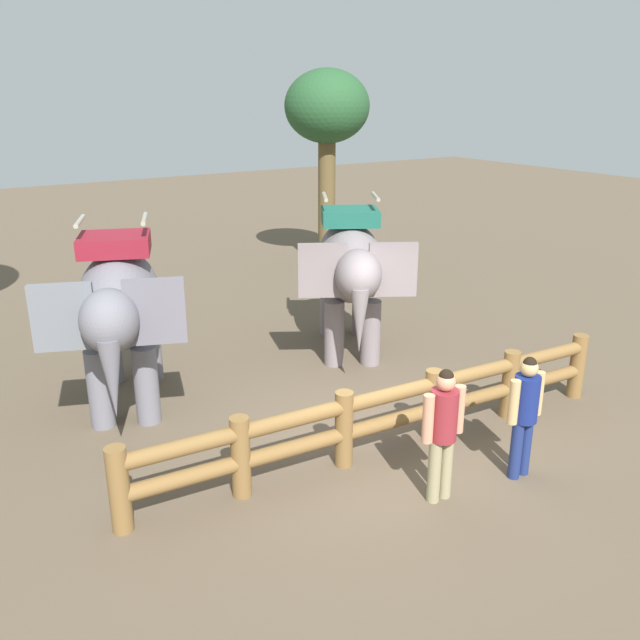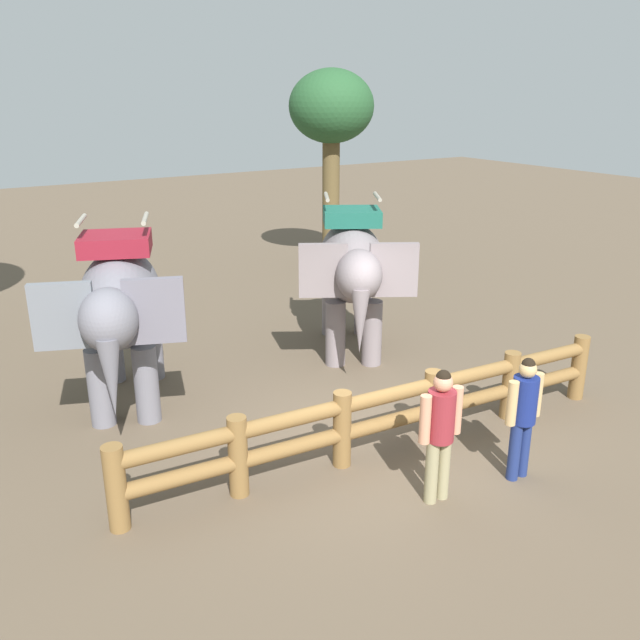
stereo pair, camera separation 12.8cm
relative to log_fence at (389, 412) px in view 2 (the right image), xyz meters
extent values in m
plane|color=brown|center=(0.00, 0.30, -0.60)|extent=(60.00, 60.00, 0.00)
cylinder|color=brown|center=(-3.61, 0.25, -0.08)|extent=(0.24, 0.24, 1.05)
cylinder|color=brown|center=(-2.17, 0.15, -0.08)|extent=(0.24, 0.24, 1.05)
cylinder|color=brown|center=(-0.72, 0.05, -0.08)|extent=(0.24, 0.24, 1.05)
cylinder|color=brown|center=(0.72, -0.05, -0.08)|extent=(0.24, 0.24, 1.05)
cylinder|color=brown|center=(2.17, -0.15, -0.08)|extent=(0.24, 0.24, 1.05)
cylinder|color=brown|center=(3.61, -0.25, -0.08)|extent=(0.24, 0.24, 1.05)
cylinder|color=brown|center=(0.00, 0.00, -0.15)|extent=(7.24, 0.70, 0.20)
cylinder|color=brown|center=(0.00, 0.00, 0.25)|extent=(7.24, 0.70, 0.20)
cylinder|color=slate|center=(-2.47, 2.63, -0.01)|extent=(0.36, 0.36, 1.19)
cylinder|color=slate|center=(-3.09, 2.87, -0.01)|extent=(0.36, 0.36, 1.19)
cylinder|color=slate|center=(-1.89, 4.13, -0.01)|extent=(0.36, 0.36, 1.19)
cylinder|color=slate|center=(-2.50, 4.37, -0.01)|extent=(0.36, 0.36, 1.19)
ellipsoid|color=slate|center=(-2.49, 3.50, 1.11)|extent=(2.09, 2.93, 1.39)
ellipsoid|color=slate|center=(-3.06, 2.02, 1.29)|extent=(1.03, 1.11, 0.85)
cube|color=slate|center=(-2.49, 1.91, 1.34)|extent=(0.78, 0.40, 0.89)
cube|color=slate|center=(-3.56, 2.34, 1.34)|extent=(0.78, 0.40, 0.89)
cone|color=slate|center=(-3.18, 1.73, 0.61)|extent=(0.32, 0.32, 1.09)
cube|color=maroon|center=(-2.49, 3.50, 1.95)|extent=(1.27, 1.20, 0.28)
cylinder|color=#A59E8C|center=(-2.06, 3.33, 2.30)|extent=(0.36, 0.77, 0.07)
cylinder|color=#A59E8C|center=(-2.91, 3.67, 2.30)|extent=(0.36, 0.77, 0.07)
cylinder|color=gray|center=(1.65, 2.63, -0.01)|extent=(0.36, 0.36, 1.19)
cylinder|color=gray|center=(1.08, 2.96, -0.01)|extent=(0.36, 0.36, 1.19)
cylinder|color=gray|center=(2.45, 4.02, -0.01)|extent=(0.36, 0.36, 1.19)
cylinder|color=gray|center=(1.88, 4.34, -0.01)|extent=(0.36, 0.36, 1.19)
ellipsoid|color=gray|center=(1.77, 3.49, 1.11)|extent=(2.36, 2.91, 1.39)
ellipsoid|color=gray|center=(0.98, 2.12, 1.28)|extent=(1.10, 1.15, 0.85)
cube|color=gray|center=(1.53, 1.93, 1.33)|extent=(0.74, 0.50, 0.89)
cube|color=gray|center=(0.53, 2.50, 1.33)|extent=(0.74, 0.50, 0.89)
cone|color=gray|center=(0.82, 1.85, 0.60)|extent=(0.32, 0.32, 1.09)
cube|color=#1C604F|center=(1.77, 3.49, 1.94)|extent=(1.32, 1.28, 0.28)
cylinder|color=#A59E8C|center=(2.16, 3.26, 2.29)|extent=(0.46, 0.73, 0.07)
cylinder|color=#A59E8C|center=(1.37, 3.71, 2.29)|extent=(0.46, 0.73, 0.07)
cylinder|color=navy|center=(1.11, -1.38, -0.21)|extent=(0.15, 0.15, 0.79)
cylinder|color=navy|center=(0.94, -1.39, -0.21)|extent=(0.15, 0.15, 0.79)
cylinder|color=navy|center=(1.02, -1.38, 0.49)|extent=(0.33, 0.33, 0.60)
cylinder|color=tan|center=(1.25, -1.38, 0.50)|extent=(0.13, 0.13, 0.57)
cylinder|color=tan|center=(0.80, -1.39, 0.50)|extent=(0.13, 0.13, 0.57)
sphere|color=tan|center=(1.02, -1.38, 0.90)|extent=(0.22, 0.22, 0.22)
sphere|color=black|center=(1.02, -1.38, 0.96)|extent=(0.17, 0.17, 0.17)
cylinder|color=#998F68|center=(-0.10, -1.22, -0.19)|extent=(0.16, 0.16, 0.82)
cylinder|color=#998F68|center=(-0.28, -1.21, -0.19)|extent=(0.16, 0.16, 0.82)
cylinder|color=maroon|center=(-0.19, -1.22, 0.53)|extent=(0.34, 0.34, 0.63)
cylinder|color=tan|center=(0.04, -1.22, 0.54)|extent=(0.13, 0.13, 0.59)
cylinder|color=tan|center=(-0.43, -1.21, 0.54)|extent=(0.13, 0.13, 0.59)
sphere|color=tan|center=(-0.19, -1.22, 0.95)|extent=(0.23, 0.23, 0.23)
sphere|color=black|center=(-0.19, -1.22, 1.02)|extent=(0.18, 0.18, 0.18)
cylinder|color=brown|center=(4.70, 8.70, 1.24)|extent=(0.46, 0.46, 3.69)
ellipsoid|color=#25512B|center=(4.70, 8.70, 3.69)|extent=(2.19, 2.19, 1.86)
camera|label=1|loc=(-5.20, -6.32, 4.13)|focal=37.60mm
camera|label=2|loc=(-5.09, -6.38, 4.13)|focal=37.60mm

